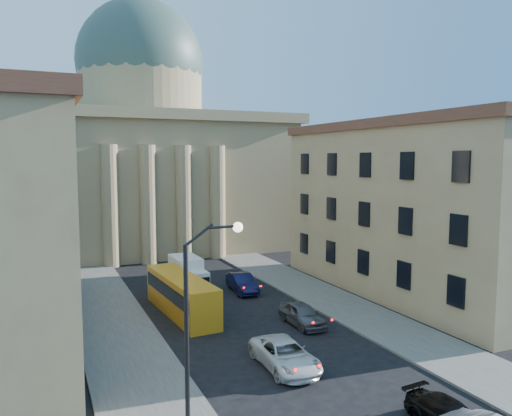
{
  "coord_description": "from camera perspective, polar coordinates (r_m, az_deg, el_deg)",
  "views": [
    {
      "loc": [
        -12.9,
        -11.55,
        11.5
      ],
      "look_at": [
        0.53,
        19.16,
        8.18
      ],
      "focal_mm": 35.0,
      "sensor_mm": 36.0,
      "label": 1
    }
  ],
  "objects": [
    {
      "name": "building_right",
      "position": [
        45.12,
        18.02,
        0.19
      ],
      "size": [
        11.6,
        26.6,
        14.7
      ],
      "color": "tan",
      "rests_on": "ground"
    },
    {
      "name": "box_truck",
      "position": [
        43.83,
        -7.75,
        -7.71
      ],
      "size": [
        2.23,
        5.45,
        2.98
      ],
      "rotation": [
        0.0,
        0.0,
        0.02
      ],
      "color": "silver",
      "rests_on": "ground"
    },
    {
      "name": "street_lamp",
      "position": [
        21.35,
        -6.57,
        -11.31
      ],
      "size": [
        2.62,
        0.44,
        8.83
      ],
      "color": "black",
      "rests_on": "ground"
    },
    {
      "name": "car_right_distant",
      "position": [
        43.66,
        -1.6,
        -8.55
      ],
      "size": [
        2.02,
        4.89,
        1.58
      ],
      "primitive_type": "imported",
      "rotation": [
        0.0,
        0.0,
        -0.07
      ],
      "color": "black",
      "rests_on": "ground"
    },
    {
      "name": "sidewalk_left",
      "position": [
        31.98,
        -14.67,
        -15.47
      ],
      "size": [
        5.0,
        60.0,
        0.15
      ],
      "primitive_type": "cube",
      "color": "#524F4B",
      "rests_on": "ground"
    },
    {
      "name": "car_right_far",
      "position": [
        35.43,
        5.3,
        -12.0
      ],
      "size": [
        1.83,
        4.53,
        1.54
      ],
      "primitive_type": "imported",
      "rotation": [
        0.0,
        0.0,
        0.0
      ],
      "color": "#505155",
      "rests_on": "ground"
    },
    {
      "name": "church",
      "position": [
        68.25,
        -12.79,
        5.83
      ],
      "size": [
        68.02,
        28.76,
        36.6
      ],
      "color": "#917E59",
      "rests_on": "ground"
    },
    {
      "name": "car_left_mid",
      "position": [
        28.63,
        3.33,
        -16.41
      ],
      "size": [
        2.61,
        5.44,
        1.5
      ],
      "primitive_type": "imported",
      "rotation": [
        0.0,
        0.0,
        -0.02
      ],
      "color": "silver",
      "rests_on": "ground"
    },
    {
      "name": "car_right_mid",
      "position": [
        24.36,
        21.32,
        -21.27
      ],
      "size": [
        2.08,
        4.4,
        1.24
      ],
      "primitive_type": "imported",
      "rotation": [
        0.0,
        0.0,
        0.08
      ],
      "color": "black",
      "rests_on": "ground"
    },
    {
      "name": "sidewalk_right",
      "position": [
        38.23,
        11.99,
        -11.86
      ],
      "size": [
        5.0,
        60.0,
        0.15
      ],
      "primitive_type": "cube",
      "color": "#524F4B",
      "rests_on": "ground"
    },
    {
      "name": "city_bus",
      "position": [
        37.91,
        -8.54,
        -9.67
      ],
      "size": [
        3.05,
        10.23,
        2.84
      ],
      "rotation": [
        0.0,
        0.0,
        0.07
      ],
      "color": "orange",
      "rests_on": "ground"
    }
  ]
}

